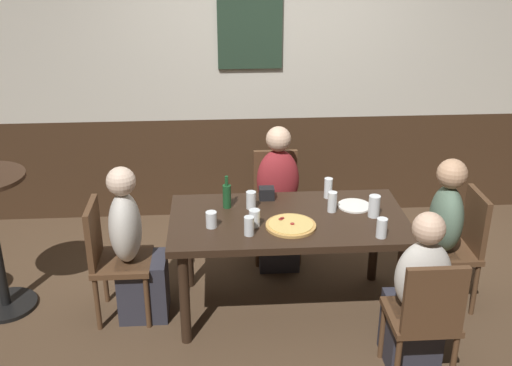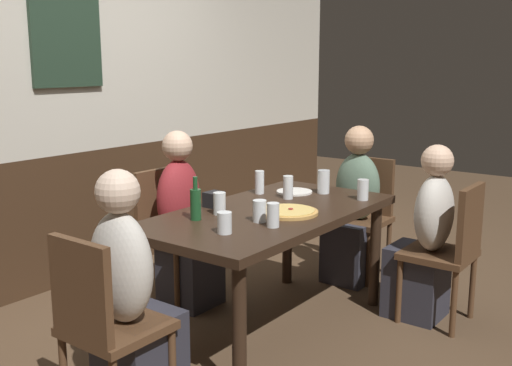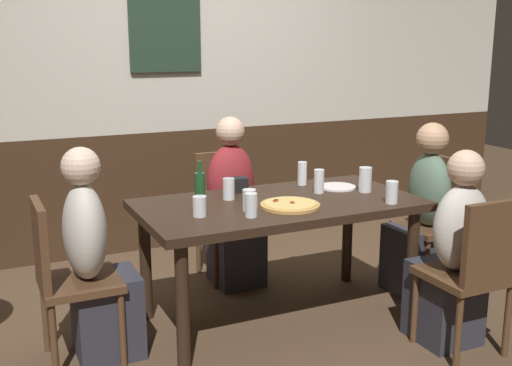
{
  "view_description": "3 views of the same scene",
  "coord_description": "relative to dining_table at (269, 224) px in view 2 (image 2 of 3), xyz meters",
  "views": [
    {
      "loc": [
        -0.48,
        -3.81,
        2.66
      ],
      "look_at": [
        -0.22,
        0.09,
        0.97
      ],
      "focal_mm": 43.52,
      "sensor_mm": 36.0,
      "label": 1
    },
    {
      "loc": [
        -2.81,
        -2.01,
        1.6
      ],
      "look_at": [
        0.07,
        0.15,
        0.87
      ],
      "focal_mm": 42.61,
      "sensor_mm": 36.0,
      "label": 2
    },
    {
      "loc": [
        -1.63,
        -3.16,
        1.67
      ],
      "look_at": [
        -0.13,
        0.04,
        0.85
      ],
      "focal_mm": 44.02,
      "sensor_mm": 36.0,
      "label": 3
    }
  ],
  "objects": [
    {
      "name": "person_head_west",
      "position": [
        -1.07,
        0.0,
        -0.17
      ],
      "size": [
        0.37,
        0.34,
        1.14
      ],
      "color": "#2D2D38",
      "rests_on": "ground_plane"
    },
    {
      "name": "dining_table",
      "position": [
        0.0,
        0.0,
        0.0
      ],
      "size": [
        1.64,
        0.85,
        0.74
      ],
      "color": "black",
      "rests_on": "ground_plane"
    },
    {
      "name": "beer_glass_half",
      "position": [
        -0.24,
        -0.11,
        0.14
      ],
      "size": [
        0.07,
        0.07,
        0.12
      ],
      "color": "silver",
      "rests_on": "dining_table"
    },
    {
      "name": "chair_head_west",
      "position": [
        -1.24,
        0.0,
        -0.16
      ],
      "size": [
        0.4,
        0.4,
        0.88
      ],
      "color": "#513521",
      "rests_on": "ground_plane"
    },
    {
      "name": "pint_glass_pale",
      "position": [
        0.32,
        0.08,
        0.15
      ],
      "size": [
        0.06,
        0.06,
        0.15
      ],
      "color": "silver",
      "rests_on": "dining_table"
    },
    {
      "name": "ground_plane",
      "position": [
        0.0,
        0.0,
        -0.66
      ],
      "size": [
        12.0,
        12.0,
        0.0
      ],
      "primitive_type": "plane",
      "color": "#4C3826"
    },
    {
      "name": "person_right_near",
      "position": [
        0.72,
        -0.68,
        -0.19
      ],
      "size": [
        0.34,
        0.37,
        1.11
      ],
      "color": "#2D2D38",
      "rests_on": "ground_plane"
    },
    {
      "name": "tumbler_short",
      "position": [
        0.33,
        0.31,
        0.15
      ],
      "size": [
        0.06,
        0.06,
        0.15
      ],
      "color": "silver",
      "rests_on": "dining_table"
    },
    {
      "name": "person_head_east",
      "position": [
        1.07,
        0.0,
        -0.17
      ],
      "size": [
        0.37,
        0.34,
        1.14
      ],
      "color": "#2D2D38",
      "rests_on": "ground_plane"
    },
    {
      "name": "pizza",
      "position": [
        0.0,
        -0.14,
        0.1
      ],
      "size": [
        0.34,
        0.34,
        0.03
      ],
      "color": "tan",
      "rests_on": "dining_table"
    },
    {
      "name": "wall_back",
      "position": [
        -0.0,
        1.65,
        0.65
      ],
      "size": [
        6.4,
        0.13,
        2.6
      ],
      "color": "#3D2819",
      "rests_on": "ground_plane"
    },
    {
      "name": "chair_head_east",
      "position": [
        1.24,
        0.0,
        -0.16
      ],
      "size": [
        0.4,
        0.4,
        0.88
      ],
      "color": "#513521",
      "rests_on": "ground_plane"
    },
    {
      "name": "beer_glass_tall",
      "position": [
        -0.53,
        -0.11,
        0.13
      ],
      "size": [
        0.07,
        0.07,
        0.11
      ],
      "color": "silver",
      "rests_on": "dining_table"
    },
    {
      "name": "person_mid_far",
      "position": [
        -0.0,
        0.68,
        -0.17
      ],
      "size": [
        0.34,
        0.37,
        1.16
      ],
      "color": "#2D2D38",
      "rests_on": "ground_plane"
    },
    {
      "name": "pint_glass_stout",
      "position": [
        0.59,
        -0.02,
        0.16
      ],
      "size": [
        0.08,
        0.08,
        0.15
      ],
      "color": "silver",
      "rests_on": "dining_table"
    },
    {
      "name": "highball_clear",
      "position": [
        0.57,
        -0.32,
        0.14
      ],
      "size": [
        0.07,
        0.07,
        0.13
      ],
      "color": "silver",
      "rests_on": "dining_table"
    },
    {
      "name": "plate_white_large",
      "position": [
        0.49,
        0.14,
        0.09
      ],
      "size": [
        0.24,
        0.24,
        0.01
      ],
      "primitive_type": "cylinder",
      "color": "white",
      "rests_on": "dining_table"
    },
    {
      "name": "pint_glass_amber",
      "position": [
        -0.29,
        -0.23,
        0.14
      ],
      "size": [
        0.07,
        0.07,
        0.13
      ],
      "color": "silver",
      "rests_on": "dining_table"
    },
    {
      "name": "condiment_caddy",
      "position": [
        -0.13,
        0.31,
        0.13
      ],
      "size": [
        0.11,
        0.09,
        0.09
      ],
      "primitive_type": "cube",
      "color": "black",
      "rests_on": "dining_table"
    },
    {
      "name": "tumbler_water",
      "position": [
        -0.25,
        0.17,
        0.14
      ],
      "size": [
        0.07,
        0.07,
        0.13
      ],
      "color": "silver",
      "rests_on": "dining_table"
    },
    {
      "name": "beer_bottle_green",
      "position": [
        -0.42,
        0.19,
        0.18
      ],
      "size": [
        0.06,
        0.06,
        0.24
      ],
      "color": "#194723",
      "rests_on": "dining_table"
    },
    {
      "name": "chair_right_near",
      "position": [
        0.72,
        -0.84,
        -0.16
      ],
      "size": [
        0.4,
        0.4,
        0.88
      ],
      "color": "#513521",
      "rests_on": "ground_plane"
    },
    {
      "name": "chair_mid_far",
      "position": [
        0.0,
        0.84,
        -0.16
      ],
      "size": [
        0.4,
        0.4,
        0.88
      ],
      "color": "#513521",
      "rests_on": "ground_plane"
    }
  ]
}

